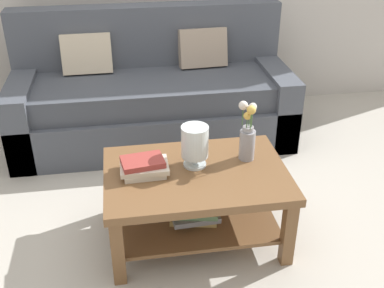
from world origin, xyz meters
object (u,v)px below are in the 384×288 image
at_px(book_stack_main, 144,166).
at_px(couch, 152,97).
at_px(coffee_table, 196,191).
at_px(flower_pitcher, 247,135).
at_px(glass_hurricane_vase, 195,143).

bearing_deg(book_stack_main, couch, 83.34).
bearing_deg(couch, coffee_table, -84.20).
relative_size(coffee_table, flower_pitcher, 2.87).
bearing_deg(glass_hurricane_vase, coffee_table, -93.41).
distance_m(couch, flower_pitcher, 1.39).
xyz_separation_m(coffee_table, glass_hurricane_vase, (0.00, 0.07, 0.29)).
xyz_separation_m(couch, coffee_table, (0.14, -1.38, -0.03)).
xyz_separation_m(book_stack_main, glass_hurricane_vase, (0.30, 0.04, 0.10)).
distance_m(couch, book_stack_main, 1.37).
distance_m(couch, glass_hurricane_vase, 1.35).
height_order(coffee_table, glass_hurricane_vase, glass_hurricane_vase).
bearing_deg(book_stack_main, flower_pitcher, 6.11).
height_order(couch, coffee_table, couch).
distance_m(coffee_table, flower_pitcher, 0.45).
xyz_separation_m(book_stack_main, flower_pitcher, (0.62, 0.07, 0.11)).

